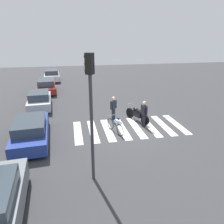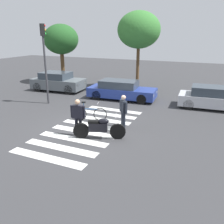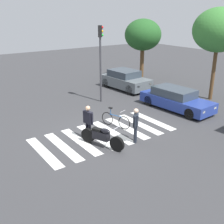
{
  "view_description": "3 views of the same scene",
  "coord_description": "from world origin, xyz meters",
  "px_view_note": "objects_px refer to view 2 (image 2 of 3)",
  "views": [
    {
      "loc": [
        -11.56,
        3.39,
        5.37
      ],
      "look_at": [
        -0.05,
        1.1,
        1.15
      ],
      "focal_mm": 33.93,
      "sensor_mm": 36.0,
      "label": 1
    },
    {
      "loc": [
        5.41,
        -9.39,
        4.36
      ],
      "look_at": [
        0.89,
        0.78,
        0.71
      ],
      "focal_mm": 38.89,
      "sensor_mm": 36.0,
      "label": 2
    },
    {
      "loc": [
        10.33,
        -6.89,
        5.72
      ],
      "look_at": [
        -0.24,
        0.61,
        0.97
      ],
      "focal_mm": 44.57,
      "sensor_mm": 36.0,
      "label": 3
    }
  ],
  "objects_px": {
    "car_grey_coupe": "(58,82)",
    "car_blue_hatchback": "(121,90)",
    "car_silver_sedan": "(212,98)",
    "traffic_light_pole": "(44,52)",
    "officer_on_foot": "(78,115)",
    "leaning_bicycle": "(90,113)",
    "officer_by_motorcycle": "(123,110)",
    "police_motorcycle": "(99,128)"
  },
  "relations": [
    {
      "from": "officer_on_foot",
      "to": "car_silver_sedan",
      "type": "bearing_deg",
      "value": 52.79
    },
    {
      "from": "car_blue_hatchback",
      "to": "officer_on_foot",
      "type": "bearing_deg",
      "value": -84.57
    },
    {
      "from": "leaning_bicycle",
      "to": "traffic_light_pole",
      "type": "xyz_separation_m",
      "value": [
        -4.02,
        1.75,
        2.84
      ]
    },
    {
      "from": "car_grey_coupe",
      "to": "traffic_light_pole",
      "type": "height_order",
      "value": "traffic_light_pole"
    },
    {
      "from": "car_grey_coupe",
      "to": "car_blue_hatchback",
      "type": "height_order",
      "value": "car_grey_coupe"
    },
    {
      "from": "officer_on_foot",
      "to": "traffic_light_pole",
      "type": "xyz_separation_m",
      "value": [
        -4.51,
        3.67,
        2.27
      ]
    },
    {
      "from": "traffic_light_pole",
      "to": "leaning_bicycle",
      "type": "bearing_deg",
      "value": -23.58
    },
    {
      "from": "police_motorcycle",
      "to": "leaning_bicycle",
      "type": "xyz_separation_m",
      "value": [
        -1.45,
        1.8,
        -0.09
      ]
    },
    {
      "from": "car_blue_hatchback",
      "to": "car_grey_coupe",
      "type": "bearing_deg",
      "value": 176.01
    },
    {
      "from": "leaning_bicycle",
      "to": "car_blue_hatchback",
      "type": "height_order",
      "value": "car_blue_hatchback"
    },
    {
      "from": "officer_by_motorcycle",
      "to": "car_silver_sedan",
      "type": "bearing_deg",
      "value": 54.63
    },
    {
      "from": "car_silver_sedan",
      "to": "traffic_light_pole",
      "type": "distance_m",
      "value": 10.48
    },
    {
      "from": "car_silver_sedan",
      "to": "police_motorcycle",
      "type": "bearing_deg",
      "value": -122.13
    },
    {
      "from": "police_motorcycle",
      "to": "leaning_bicycle",
      "type": "distance_m",
      "value": 2.32
    },
    {
      "from": "car_grey_coupe",
      "to": "traffic_light_pole",
      "type": "xyz_separation_m",
      "value": [
        1.6,
        -3.27,
        2.52
      ]
    },
    {
      "from": "police_motorcycle",
      "to": "car_grey_coupe",
      "type": "relative_size",
      "value": 0.52
    },
    {
      "from": "traffic_light_pole",
      "to": "police_motorcycle",
      "type": "bearing_deg",
      "value": -33.04
    },
    {
      "from": "car_blue_hatchback",
      "to": "leaning_bicycle",
      "type": "bearing_deg",
      "value": -88.37
    },
    {
      "from": "car_blue_hatchback",
      "to": "car_silver_sedan",
      "type": "distance_m",
      "value": 5.78
    },
    {
      "from": "officer_on_foot",
      "to": "officer_by_motorcycle",
      "type": "bearing_deg",
      "value": 47.43
    },
    {
      "from": "officer_by_motorcycle",
      "to": "car_grey_coupe",
      "type": "relative_size",
      "value": 0.39
    },
    {
      "from": "police_motorcycle",
      "to": "officer_on_foot",
      "type": "xyz_separation_m",
      "value": [
        -0.96,
        -0.11,
        0.48
      ]
    },
    {
      "from": "leaning_bicycle",
      "to": "car_grey_coupe",
      "type": "height_order",
      "value": "car_grey_coupe"
    },
    {
      "from": "police_motorcycle",
      "to": "officer_by_motorcycle",
      "type": "relative_size",
      "value": 1.32
    },
    {
      "from": "car_blue_hatchback",
      "to": "car_silver_sedan",
      "type": "xyz_separation_m",
      "value": [
        5.78,
        0.23,
        0.01
      ]
    },
    {
      "from": "leaning_bicycle",
      "to": "car_grey_coupe",
      "type": "bearing_deg",
      "value": 138.18
    },
    {
      "from": "leaning_bicycle",
      "to": "traffic_light_pole",
      "type": "bearing_deg",
      "value": 156.42
    },
    {
      "from": "leaning_bicycle",
      "to": "traffic_light_pole",
      "type": "height_order",
      "value": "traffic_light_pole"
    },
    {
      "from": "car_grey_coupe",
      "to": "car_blue_hatchback",
      "type": "distance_m",
      "value": 5.5
    },
    {
      "from": "police_motorcycle",
      "to": "car_blue_hatchback",
      "type": "xyz_separation_m",
      "value": [
        -1.58,
        6.45,
        0.15
      ]
    },
    {
      "from": "officer_by_motorcycle",
      "to": "traffic_light_pole",
      "type": "relative_size",
      "value": 0.34
    },
    {
      "from": "officer_on_foot",
      "to": "officer_by_motorcycle",
      "type": "height_order",
      "value": "officer_on_foot"
    },
    {
      "from": "officer_on_foot",
      "to": "traffic_light_pole",
      "type": "relative_size",
      "value": 0.34
    },
    {
      "from": "car_grey_coupe",
      "to": "car_blue_hatchback",
      "type": "xyz_separation_m",
      "value": [
        5.49,
        -0.38,
        -0.08
      ]
    },
    {
      "from": "car_blue_hatchback",
      "to": "officer_by_motorcycle",
      "type": "bearing_deg",
      "value": -66.98
    },
    {
      "from": "officer_by_motorcycle",
      "to": "traffic_light_pole",
      "type": "height_order",
      "value": "traffic_light_pole"
    },
    {
      "from": "officer_on_foot",
      "to": "car_silver_sedan",
      "type": "relative_size",
      "value": 0.41
    },
    {
      "from": "police_motorcycle",
      "to": "officer_by_motorcycle",
      "type": "xyz_separation_m",
      "value": [
        0.52,
        1.5,
        0.45
      ]
    },
    {
      "from": "leaning_bicycle",
      "to": "car_silver_sedan",
      "type": "relative_size",
      "value": 0.41
    },
    {
      "from": "police_motorcycle",
      "to": "car_silver_sedan",
      "type": "xyz_separation_m",
      "value": [
        4.19,
        6.68,
        0.16
      ]
    },
    {
      "from": "officer_by_motorcycle",
      "to": "car_grey_coupe",
      "type": "height_order",
      "value": "officer_by_motorcycle"
    },
    {
      "from": "police_motorcycle",
      "to": "leaning_bicycle",
      "type": "bearing_deg",
      "value": 128.83
    }
  ]
}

